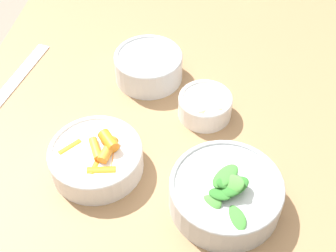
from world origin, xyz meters
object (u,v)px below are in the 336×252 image
Objects in this scene: bowl_greens at (226,193)px; ruler at (14,82)px; bowl_carrots at (96,158)px; bowl_beans_hotdog at (149,67)px; bowl_cookies at (205,105)px.

ruler is (0.25, 0.49, -0.03)m from bowl_greens.
bowl_carrots is 0.32m from ruler.
ruler is (-0.06, 0.30, -0.03)m from bowl_beans_hotdog.
bowl_carrots is at bearing 79.07° from bowl_greens.
bowl_carrots is 0.87× the size of bowl_greens.
bowl_beans_hotdog is (0.27, -0.05, 0.00)m from bowl_carrots.
bowl_carrots is 0.27m from bowl_beans_hotdog.
bowl_carrots is 1.16× the size of bowl_beans_hotdog.
bowl_cookies is (-0.10, -0.14, -0.00)m from bowl_beans_hotdog.
bowl_beans_hotdog reaches higher than bowl_cookies.
bowl_beans_hotdog is at bearing -11.08° from bowl_carrots.
ruler is at bearing 50.09° from bowl_carrots.
bowl_carrots reaches higher than bowl_cookies.
bowl_cookies is at bearing -125.58° from bowl_beans_hotdog.
bowl_cookies is at bearing 14.33° from bowl_greens.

